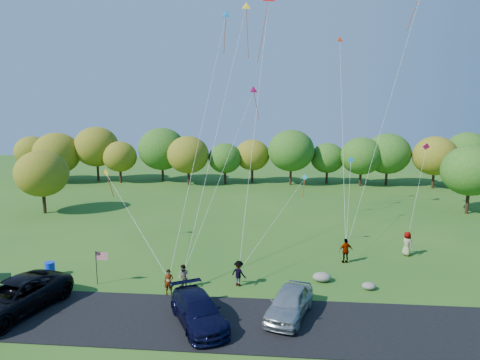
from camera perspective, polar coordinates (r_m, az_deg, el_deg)
The scene contains 16 objects.
ground at distance 28.19m, azimuth -2.38°, elevation -14.54°, with size 140.00×140.00×0.00m, color #245819.
asphalt_lane at distance 24.63m, azimuth -3.67°, elevation -18.31°, with size 44.00×6.00×0.06m, color black.
treeline at distance 62.05m, azimuth 1.25°, elevation 3.26°, with size 74.43×27.64×7.97m.
minivan_dark at distance 28.08m, azimuth -27.96°, elevation -13.64°, with size 3.10×6.73×1.87m, color black.
minivan_navy at distance 24.04m, azimuth -5.56°, elevation -16.95°, with size 2.15×5.28×1.53m, color black.
minivan_silver at distance 24.84m, azimuth 6.61°, elevation -15.92°, with size 1.91×4.76×1.62m, color #A6ACB1.
flyer_a at distance 27.73m, azimuth -9.47°, elevation -13.27°, with size 0.59×0.39×1.62m, color #4C4C59.
flyer_b at distance 28.45m, azimuth -7.56°, elevation -12.66°, with size 0.77×0.60×1.58m, color #4C4C59.
flyer_c at distance 28.58m, azimuth -0.17°, elevation -12.33°, with size 1.10×0.63×1.70m, color #4C4C59.
flyer_d at distance 33.37m, azimuth 13.92°, elevation -9.14°, with size 1.10×0.46×1.87m, color #4C4C59.
flyer_e at distance 36.33m, azimuth 21.37°, elevation -7.92°, with size 0.94×0.61×1.92m, color #4C4C59.
trash_barrel at distance 32.95m, azimuth -24.01°, elevation -10.80°, with size 0.66×0.66×0.99m, color #0D32CE.
flag_assembly at distance 29.89m, azimuth -18.22°, elevation -10.09°, with size 0.85×0.55×2.28m.
boulder_near at distance 29.93m, azimuth 10.85°, elevation -12.58°, with size 1.22×0.95×0.61m, color gray.
boulder_far at distance 29.47m, azimuth 16.79°, elevation -13.37°, with size 0.88×0.73×0.46m, color slate.
kites_aloft at distance 40.37m, azimuth 5.65°, elevation 19.44°, with size 26.03×9.32×16.02m.
Camera 1 is at (3.45, -25.42, 11.69)m, focal length 32.00 mm.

